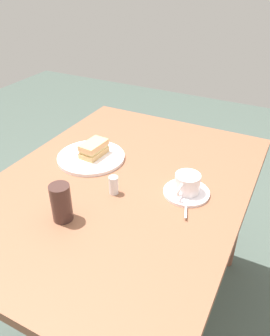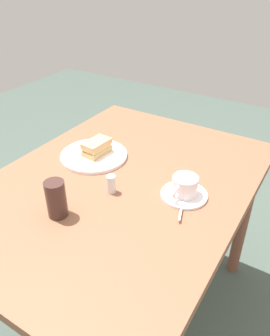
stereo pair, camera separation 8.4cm
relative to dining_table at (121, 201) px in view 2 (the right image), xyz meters
The scene contains 9 objects.
ground_plane 0.67m from the dining_table, ahead, with size 6.00×6.00×0.00m, color #45524A.
dining_table is the anchor object (origin of this frame).
sandwich_plate 0.23m from the dining_table, 114.85° to the right, with size 0.27×0.27×0.01m, color white.
sandwich_front 0.25m from the dining_table, 118.63° to the right, with size 0.12×0.08×0.06m.
coffee_saucer 0.26m from the dining_table, 99.85° to the left, with size 0.16×0.16×0.01m, color white.
coffee_cup 0.28m from the dining_table, 99.45° to the left, with size 0.12×0.09×0.07m.
spoon 0.29m from the dining_table, 82.74° to the left, with size 0.10×0.04×0.01m.
salt_shaker 0.15m from the dining_table, ahead, with size 0.03×0.03×0.07m, color silver.
drinking_glass 0.31m from the dining_table, 13.70° to the right, with size 0.06×0.06×0.13m, color #412925.
Camera 2 is at (0.82, 0.58, 1.47)m, focal length 35.51 mm.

